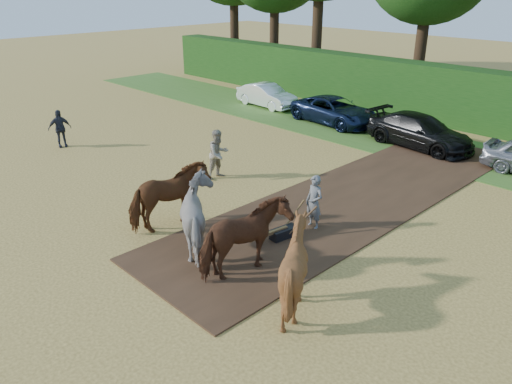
# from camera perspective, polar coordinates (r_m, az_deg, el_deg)

# --- Properties ---
(ground) EXTENTS (120.00, 120.00, 0.00)m
(ground) POSITION_cam_1_polar(r_m,az_deg,el_deg) (14.54, -9.72, -6.67)
(ground) COLOR gold
(ground) RESTS_ON ground
(earth_strip) EXTENTS (4.50, 17.00, 0.05)m
(earth_strip) POSITION_cam_1_polar(r_m,az_deg,el_deg) (18.11, 11.51, -0.51)
(earth_strip) COLOR #472D1C
(earth_strip) RESTS_ON ground
(grass_verge) EXTENTS (50.00, 5.00, 0.03)m
(grass_verge) POSITION_cam_1_polar(r_m,az_deg,el_deg) (24.53, 18.05, 5.10)
(grass_verge) COLOR #38601E
(grass_verge) RESTS_ON ground
(hedgerow) EXTENTS (46.00, 1.60, 3.00)m
(hedgerow) POSITION_cam_1_polar(r_m,az_deg,el_deg) (28.13, 22.90, 9.80)
(hedgerow) COLOR #14380F
(hedgerow) RESTS_ON ground
(spectator_near) EXTENTS (0.74, 0.94, 1.93)m
(spectator_near) POSITION_cam_1_polar(r_m,az_deg,el_deg) (19.23, -4.32, 4.34)
(spectator_near) COLOR #C2BB98
(spectator_near) RESTS_ON ground
(spectator_far) EXTENTS (0.66, 1.09, 1.73)m
(spectator_far) POSITION_cam_1_polar(r_m,az_deg,el_deg) (24.62, -21.51, 6.77)
(spectator_far) COLOR #262933
(spectator_far) RESTS_ON ground
(plough_team) EXTENTS (7.00, 4.87, 2.07)m
(plough_team) POSITION_cam_1_polar(r_m,az_deg,el_deg) (13.42, -3.45, -4.05)
(plough_team) COLOR brown
(plough_team) RESTS_ON ground
(parked_cars) EXTENTS (25.17, 3.13, 1.48)m
(parked_cars) POSITION_cam_1_polar(r_m,az_deg,el_deg) (24.37, 18.09, 6.72)
(parked_cars) COLOR white
(parked_cars) RESTS_ON ground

